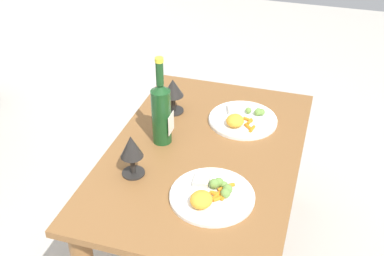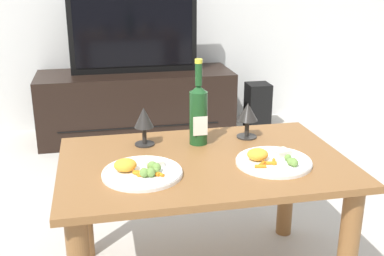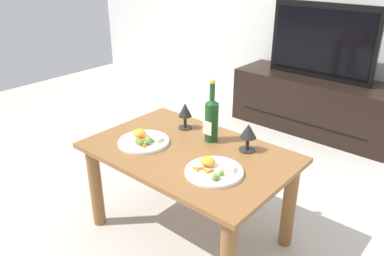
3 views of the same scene
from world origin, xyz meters
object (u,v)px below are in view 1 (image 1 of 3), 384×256
dining_table (204,174)px  goblet_right (173,90)px  dinner_plate_left (211,195)px  dinner_plate_right (242,119)px  wine_bottle (161,111)px  goblet_left (131,149)px

dining_table → goblet_right: (0.23, 0.19, 0.20)m
dinner_plate_left → dinner_plate_right: 0.46m
goblet_right → wine_bottle: bearing=-172.4°
wine_bottle → goblet_left: wine_bottle is taller
dining_table → dinner_plate_right: (0.23, -0.09, 0.12)m
goblet_left → dinner_plate_right: goblet_left is taller
dining_table → dinner_plate_right: dinner_plate_right is taller
wine_bottle → dinner_plate_left: 0.38m
goblet_left → wine_bottle: bearing=-7.6°
goblet_right → dining_table: bearing=-139.4°
goblet_left → dinner_plate_left: goblet_left is taller
dinner_plate_left → dinner_plate_right: (0.46, -0.00, -0.00)m
dinner_plate_left → goblet_right: bearing=31.5°
dinner_plate_right → dining_table: bearing=158.7°
dining_table → wine_bottle: wine_bottle is taller
dining_table → wine_bottle: (0.02, 0.17, 0.24)m
dining_table → dinner_plate_right: size_ratio=3.84×
dining_table → dinner_plate_left: 0.28m
goblet_left → goblet_right: 0.42m
wine_bottle → goblet_left: bearing=172.4°
goblet_left → goblet_right: size_ratio=1.05×
dining_table → goblet_right: bearing=40.6°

